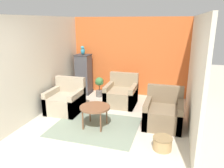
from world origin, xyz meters
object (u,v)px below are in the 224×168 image
armchair_middle (121,95)px  potted_plant (99,85)px  coffee_table (95,108)px  armchair_left (66,101)px  parrot (83,51)px  wicker_basket (162,143)px  armchair_right (163,114)px  birdcage (84,74)px

armchair_middle → potted_plant: bearing=150.4°
coffee_table → armchair_left: armchair_left is taller
armchair_middle → armchair_left: bearing=-144.7°
potted_plant → parrot: bearing=163.2°
wicker_basket → armchair_middle: bearing=123.1°
armchair_right → armchair_middle: (-1.25, 1.01, 0.00)m
potted_plant → wicker_basket: size_ratio=1.72×
parrot → wicker_basket: (2.76, -2.68, -1.29)m
armchair_right → birdcage: (-2.70, 1.67, 0.35)m
armchair_right → parrot: parrot is taller
armchair_left → birdcage: size_ratio=0.68×
coffee_table → armchair_middle: (0.22, 1.53, -0.16)m
armchair_middle → potted_plant: armchair_middle is taller
coffee_table → wicker_basket: (1.54, -0.49, -0.32)m
coffee_table → wicker_basket: 1.64m
armchair_left → wicker_basket: size_ratio=2.39×
coffee_table → parrot: 2.69m
armchair_middle → potted_plant: size_ratio=1.39×
wicker_basket → armchair_left: bearing=157.1°
parrot → armchair_middle: bearing=-24.5°
coffee_table → armchair_right: bearing=19.6°
armchair_left → birdcage: (-0.16, 1.57, 0.35)m
armchair_right → wicker_basket: (0.06, -1.01, -0.16)m
armchair_right → birdcage: size_ratio=0.68×
birdcage → parrot: (-0.00, 0.00, 0.78)m
coffee_table → birdcage: birdcage is taller
potted_plant → armchair_middle: bearing=-29.6°
armchair_right → armchair_middle: 1.61m
birdcage → wicker_basket: (2.76, -2.68, -0.51)m
armchair_middle → parrot: bearing=155.5°
coffee_table → potted_plant: bearing=107.2°
armchair_middle → armchair_right: bearing=-38.9°
coffee_table → wicker_basket: size_ratio=1.85×
armchair_middle → potted_plant: 0.97m
parrot → coffee_table: bearing=-60.7°
armchair_left → coffee_table: bearing=-29.9°
armchair_middle → potted_plant: (-0.84, 0.48, 0.08)m
coffee_table → armchair_middle: 1.56m
coffee_table → armchair_middle: bearing=81.7°
armchair_right → potted_plant: (-2.09, 1.49, 0.08)m
birdcage → potted_plant: size_ratio=2.05×
birdcage → potted_plant: bearing=-16.6°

